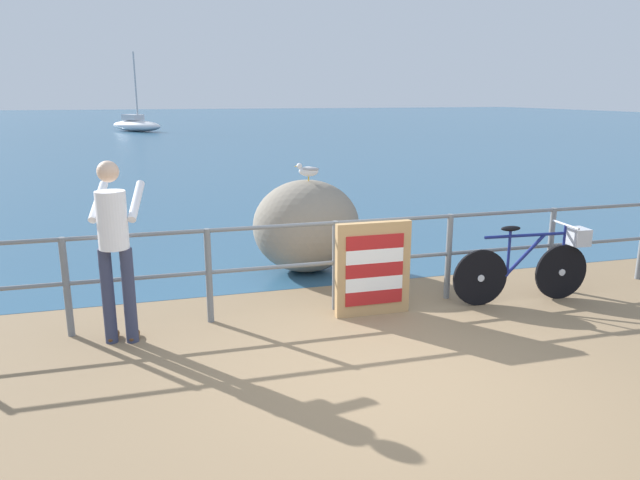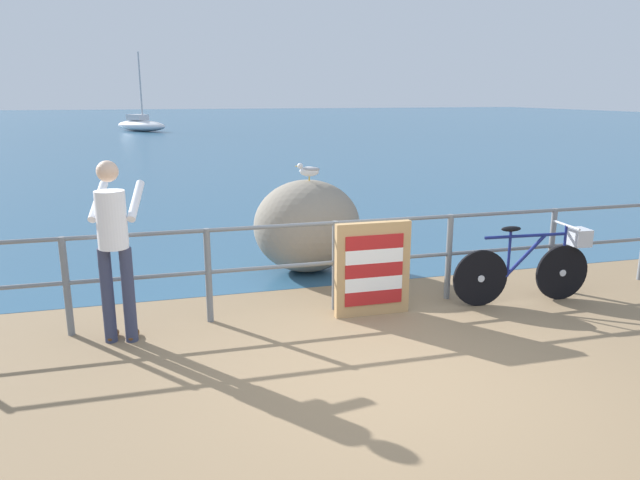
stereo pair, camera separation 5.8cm
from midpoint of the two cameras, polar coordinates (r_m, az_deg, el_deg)
name	(u,v)px [view 1 (the left image)]	position (r m, az deg, el deg)	size (l,w,h in m)	color
ground_plane	(202,155)	(24.52, -11.42, 8.03)	(120.00, 120.00, 0.10)	#846B4C
sea_surface	(175,123)	(51.92, -13.90, 10.96)	(120.00, 90.00, 0.01)	#2D5675
promenade_railing	(335,255)	(6.54, 1.25, -1.45)	(8.43, 0.07, 1.02)	slate
bicycle	(534,263)	(7.28, 19.74, -2.09)	(1.70, 0.48, 0.92)	black
person_at_railing	(115,244)	(5.93, -19.48, -0.33)	(0.53, 0.67, 1.78)	#333851
folded_deckchair_stack	(373,269)	(6.45, 4.89, -2.80)	(0.84, 0.10, 1.04)	tan
breakwater_boulder_main	(306,226)	(8.01, -1.54, 1.36)	(1.45, 1.30, 1.26)	gray
seagull	(308,170)	(7.80, -1.36, 6.75)	(0.34, 0.21, 0.23)	gold
sailboat	(136,125)	(40.33, -17.39, 10.59)	(3.80, 4.22, 4.90)	white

